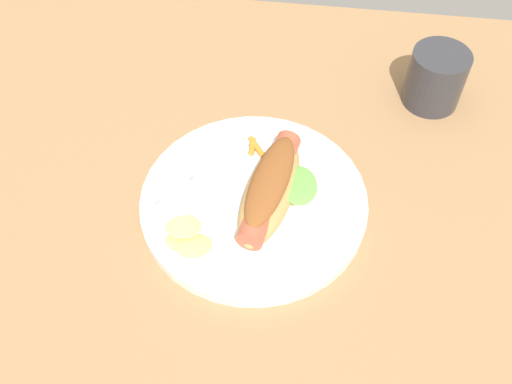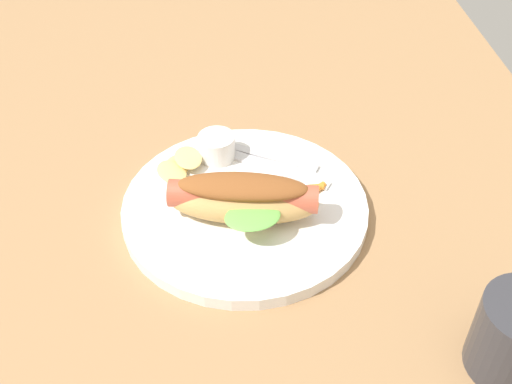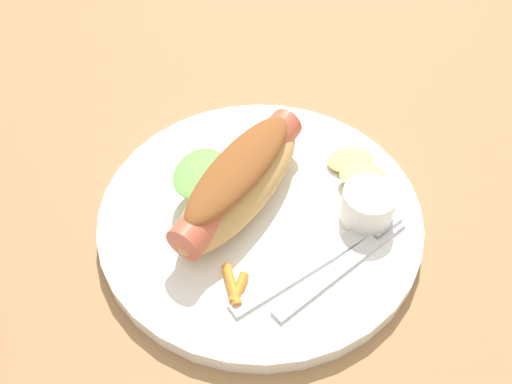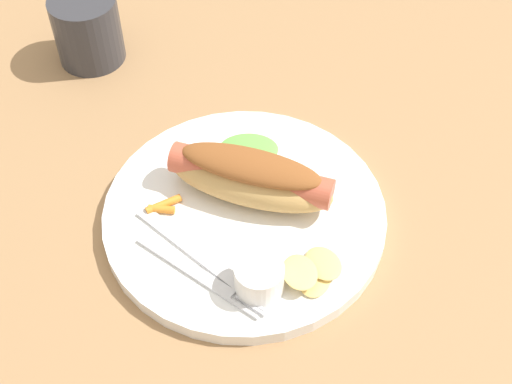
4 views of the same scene
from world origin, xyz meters
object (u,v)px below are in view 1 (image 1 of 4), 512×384
hot_dog (271,188)px  drinking_cup (436,78)px  sauce_ramekin (179,200)px  carrot_garnish (255,147)px  chips_pile (187,238)px  fork (195,169)px  knife (212,170)px  plate (254,202)px

hot_dog → drinking_cup: drinking_cup is taller
sauce_ramekin → carrot_garnish: bearing=-126.3°
carrot_garnish → chips_pile: bearing=69.0°
fork → knife: same height
chips_pile → carrot_garnish: (-5.88, -15.32, -0.33)cm
plate → drinking_cup: bearing=-135.8°
fork → sauce_ramekin: bearing=22.6°
plate → chips_pile: (6.81, 7.28, 1.52)cm
chips_pile → knife: bearing=-94.9°
carrot_garnish → fork: bearing=33.1°
plate → sauce_ramekin: bearing=16.5°
carrot_garnish → sauce_ramekin: bearing=53.7°
hot_dog → chips_pile: (8.90, 6.92, -2.05)cm
hot_dog → chips_pile: size_ratio=2.58×
sauce_ramekin → fork: 6.17cm
knife → drinking_cup: bearing=157.0°
fork → chips_pile: size_ratio=1.93×
hot_dog → fork: (10.15, -3.76, -2.57)cm
knife → carrot_garnish: carrot_garnish is taller
hot_dog → knife: (7.96, -4.00, -2.59)cm
hot_dog → chips_pile: 11.46cm
fork → plate: bearing=96.1°
knife → drinking_cup: size_ratio=1.87×
hot_dog → fork: 11.13cm
drinking_cup → plate: bearing=44.2°
sauce_ramekin → carrot_garnish: sauce_ramekin is taller
fork → carrot_garnish: 8.52cm
fork → drinking_cup: (-30.79, -18.74, 2.34)cm
fork → hot_dog: bearing=98.6°
chips_pile → plate: bearing=-133.1°
sauce_ramekin → carrot_garnish: (-7.79, -10.62, -1.19)cm
plate → chips_pile: 10.09cm
fork → drinking_cup: bearing=150.3°
plate → sauce_ramekin: size_ratio=6.24×
sauce_ramekin → hot_dog: bearing=-168.4°
chips_pile → carrot_garnish: size_ratio=1.97×
knife → chips_pile: bearing=29.2°
hot_dog → chips_pile: bearing=-41.6°
plate → fork: (8.06, -3.40, 1.00)cm
hot_dog → sauce_ramekin: (10.81, 2.22, -1.19)cm
sauce_ramekin → knife: 6.98cm
chips_pile → drinking_cup: size_ratio=0.82×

